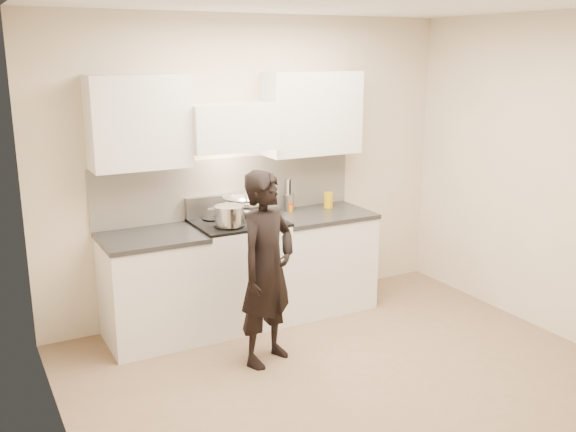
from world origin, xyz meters
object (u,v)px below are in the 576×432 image
(stove, at_px, (239,272))
(utensil_crock, at_px, (288,201))
(wok, at_px, (245,202))
(person, at_px, (267,269))
(counter_right, at_px, (319,259))

(stove, distance_m, utensil_crock, 0.84)
(wok, distance_m, person, 1.01)
(utensil_crock, bearing_deg, wok, -171.95)
(wok, height_order, utensil_crock, wok)
(person, bearing_deg, stove, 57.03)
(person, bearing_deg, counter_right, 15.04)
(wok, bearing_deg, utensil_crock, 8.05)
(counter_right, height_order, person, person)
(stove, relative_size, person, 0.63)
(utensil_crock, bearing_deg, counter_right, -43.88)
(stove, relative_size, wok, 1.91)
(stove, height_order, counter_right, stove)
(wok, distance_m, utensil_crock, 0.48)
(wok, relative_size, person, 0.33)
(person, bearing_deg, utensil_crock, 29.29)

